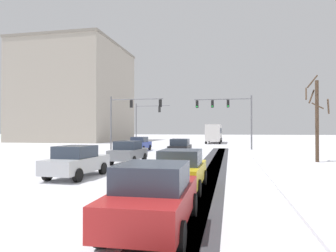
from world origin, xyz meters
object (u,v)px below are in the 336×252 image
Objects in this scene: traffic_signal_near_left at (129,111)px; car_blue_lead at (140,144)px; car_black_second at (180,148)px; car_red_sixth at (154,196)px; car_grey_third at (128,152)px; bare_tree_sidewalk_mid at (317,117)px; office_building_far_left_block at (76,94)px; car_yellow_cab_fifth at (181,169)px; car_silver_fourth at (77,161)px; traffic_signal_far_left at (145,117)px; bus_oncoming at (214,132)px; traffic_signal_near_right at (228,110)px.

traffic_signal_near_left is 1.61× the size of car_blue_lead.
car_black_second is 1.00× the size of car_red_sixth.
car_red_sixth is (5.44, -13.72, 0.00)m from car_grey_third.
office_building_far_left_block is (-39.63, 36.02, 6.95)m from bare_tree_sidewalk_mid.
car_silver_fourth is at bearing 160.71° from car_yellow_cab_fifth.
traffic_signal_far_left is at bearing 106.40° from car_red_sixth.
car_blue_lead is at bearing -77.09° from traffic_signal_far_left.
office_building_far_left_block is at bearing 123.15° from car_grey_third.
car_blue_lead is 19.08m from bare_tree_sidewalk_mid.
bus_oncoming is 33.00m from bare_tree_sidewalk_mid.
bus_oncoming is at bearing 82.96° from car_grey_third.
traffic_signal_near_right is 1.02× the size of bare_tree_sidewalk_mid.
car_silver_fourth is (-3.24, -12.73, 0.00)m from car_black_second.
traffic_signal_far_left is 39.00m from car_red_sixth.
office_building_far_left_block is (-32.95, 24.14, 5.56)m from traffic_signal_near_right.
car_blue_lead is 19.49m from car_silver_fourth.
car_silver_fourth is 17.75m from bare_tree_sidewalk_mid.
car_grey_third is at bearing -164.87° from bare_tree_sidewalk_mid.
traffic_signal_near_right is at bearing 66.48° from car_black_second.
office_building_far_left_block is (-31.25, 48.48, 9.56)m from car_yellow_cab_fifth.
car_black_second is 11.40m from bare_tree_sidewalk_mid.
traffic_signal_far_left is 0.97× the size of bare_tree_sidewalk_mid.
car_yellow_cab_fifth is at bearing -94.00° from traffic_signal_near_right.
car_red_sixth is at bearing -49.95° from car_silver_fourth.
bus_oncoming is (-2.64, 19.74, -2.82)m from traffic_signal_near_right.
traffic_signal_near_left reaches higher than car_grey_third.
traffic_signal_far_left is 26.73m from office_building_far_left_block.
bare_tree_sidewalk_mid reaches higher than car_yellow_cab_fifth.
bus_oncoming is at bearing 67.43° from traffic_signal_near_left.
bare_tree_sidewalk_mid is (9.33, -31.62, 1.43)m from bus_oncoming.
car_yellow_cab_fifth is at bearing -58.79° from car_grey_third.
car_blue_lead is (2.52, -10.98, -3.57)m from traffic_signal_far_left.
car_black_second is 6.61m from car_grey_third.
bare_tree_sidewalk_mid reaches higher than traffic_signal_near_left.
car_black_second is 29.40m from bus_oncoming.
car_silver_fourth is 1.01× the size of car_red_sixth.
car_silver_fourth is at bearing 130.05° from car_red_sixth.
traffic_signal_near_right reaches higher than car_grey_third.
car_grey_third is at bearing -97.04° from bus_oncoming.
office_building_far_left_block is at bearing 143.77° from traffic_signal_near_right.
car_grey_third is 14.76m from car_red_sixth.
bare_tree_sidewalk_mid is at bearing -11.83° from car_black_second.
car_blue_lead is at bearing 103.45° from car_grey_third.
car_red_sixth is (10.12, -27.28, -3.85)m from traffic_signal_near_left.
traffic_signal_near_left is 21.12m from car_silver_fourth.
traffic_signal_far_left is 0.59× the size of bus_oncoming.
traffic_signal_far_left reaches higher than car_grey_third.
traffic_signal_near_right reaches higher than car_yellow_cab_fifth.
traffic_signal_near_left is 24.75m from car_yellow_cab_fifth.
traffic_signal_near_right is 20.11m from bus_oncoming.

